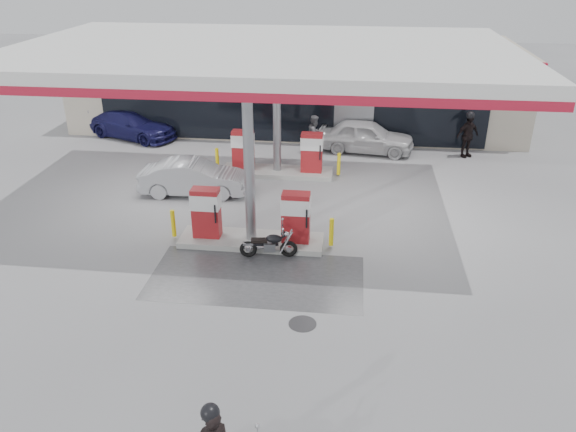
# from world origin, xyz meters

# --- Properties ---
(ground) EXTENTS (90.00, 90.00, 0.00)m
(ground) POSITION_xyz_m (0.00, 0.00, 0.00)
(ground) COLOR gray
(ground) RESTS_ON ground
(wet_patch) EXTENTS (6.00, 3.00, 0.00)m
(wet_patch) POSITION_xyz_m (0.50, 0.00, 0.00)
(wet_patch) COLOR #4C4C4F
(wet_patch) RESTS_ON ground
(drain_cover) EXTENTS (0.70, 0.70, 0.01)m
(drain_cover) POSITION_xyz_m (2.00, -2.00, 0.00)
(drain_cover) COLOR #38383A
(drain_cover) RESTS_ON ground
(store_building) EXTENTS (22.00, 8.22, 4.00)m
(store_building) POSITION_xyz_m (0.01, 15.94, 2.01)
(store_building) COLOR #B0A893
(store_building) RESTS_ON ground
(canopy) EXTENTS (16.00, 10.02, 5.51)m
(canopy) POSITION_xyz_m (0.00, 5.00, 5.27)
(canopy) COLOR silver
(canopy) RESTS_ON ground
(pump_island_near) EXTENTS (5.14, 1.30, 1.78)m
(pump_island_near) POSITION_xyz_m (0.00, 2.00, 0.71)
(pump_island_near) COLOR #9E9E99
(pump_island_near) RESTS_ON ground
(pump_island_far) EXTENTS (5.14, 1.30, 1.78)m
(pump_island_far) POSITION_xyz_m (0.00, 8.00, 0.71)
(pump_island_far) COLOR #9E9E99
(pump_island_far) RESTS_ON ground
(parked_motorcycle) EXTENTS (1.74, 0.67, 0.89)m
(parked_motorcycle) POSITION_xyz_m (0.69, 1.21, 0.40)
(parked_motorcycle) COLOR black
(parked_motorcycle) RESTS_ON ground
(sedan_white) EXTENTS (4.45, 2.27, 1.45)m
(sedan_white) POSITION_xyz_m (3.60, 11.20, 0.73)
(sedan_white) COLOR silver
(sedan_white) RESTS_ON ground
(attendant) EXTENTS (0.86, 0.99, 1.72)m
(attendant) POSITION_xyz_m (1.31, 10.80, 0.86)
(attendant) COLOR #58585D
(attendant) RESTS_ON ground
(hatchback_silver) EXTENTS (4.05, 1.66, 1.31)m
(hatchback_silver) POSITION_xyz_m (-2.82, 5.60, 0.65)
(hatchback_silver) COLOR #9FA1A7
(hatchback_silver) RESTS_ON ground
(parked_car_left) EXTENTS (4.98, 3.42, 1.34)m
(parked_car_left) POSITION_xyz_m (-7.65, 12.00, 0.67)
(parked_car_left) COLOR #161547
(parked_car_left) RESTS_ON ground
(biker_walking) EXTENTS (1.21, 0.98, 1.92)m
(biker_walking) POSITION_xyz_m (7.99, 11.07, 0.96)
(biker_walking) COLOR black
(biker_walking) RESTS_ON ground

